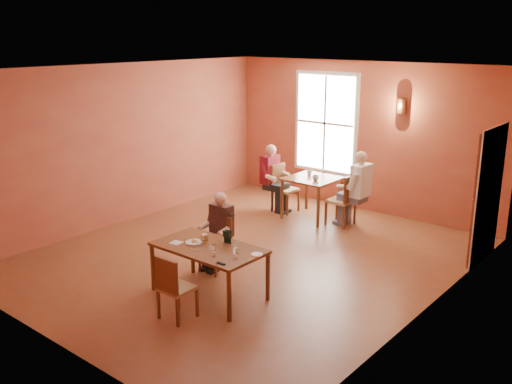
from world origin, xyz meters
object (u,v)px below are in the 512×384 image
Objects in this scene: main_table at (209,271)px; chair_empty at (177,287)px; second_table at (312,198)px; chair_diner_white at (341,199)px; diner_white at (343,189)px; diner_maroon at (284,180)px; chair_diner_main at (215,245)px; diner_main at (214,236)px; chair_diner_maroon at (286,188)px.

chair_empty is (0.15, -0.74, 0.07)m from main_table.
main_table is at bearing 100.69° from chair_empty.
second_table is (-0.84, 3.76, 0.05)m from main_table.
chair_diner_white is 0.20m from diner_white.
chair_empty reaches higher than main_table.
diner_white is 1.06× the size of diner_maroon.
chair_diner_white is at bearing -95.70° from chair_diner_main.
chair_diner_main is 0.74× the size of diner_main.
second_table is at bearing 90.00° from diner_maroon.
chair_empty is at bearing -176.02° from diner_white.
second_table is at bearing 90.00° from chair_diner_white.
diner_main is 1.25× the size of second_table.
chair_diner_main is 0.92× the size of second_table.
diner_maroon reaches higher than chair_diner_main.
chair_diner_white is (0.65, 0.00, 0.09)m from second_table.
chair_diner_maroon is (-1.49, 3.76, 0.12)m from main_table.
chair_diner_maroon is at bearing -72.54° from diner_main.
diner_white is at bearing -90.00° from chair_diner_white.
diner_white is (0.03, 0.00, 0.20)m from chair_diner_white.
diner_white is at bearing -96.25° from chair_diner_main.
chair_empty is at bearing 115.74° from diner_main.
chair_diner_main is 0.88× the size of chair_diner_maroon.
chair_diner_main is at bearing -90.00° from diner_main.
diner_main is 3.16m from chair_diner_white.
diner_maroon is at bearing -71.88° from chair_diner_main.
diner_maroon is (-0.68, 0.00, 0.25)m from second_table.
chair_diner_maroon is at bearing 180.00° from second_table.
chair_empty reaches higher than chair_diner_main.
chair_empty is 4.81m from diner_maroon.
chair_diner_white is 1.30m from chair_diner_maroon.
chair_empty is 0.62× the size of diner_white.
chair_diner_main is at bearing 18.12° from diner_maroon.
diner_white is 1.35m from chair_diner_maroon.
diner_white reaches higher than diner_maroon.
main_table is 1.66× the size of second_table.
chair_diner_maroon reaches higher than second_table.
diner_maroon is at bearing 111.98° from main_table.
chair_diner_main reaches higher than main_table.
diner_maroon reaches higher than chair_diner_maroon.
diner_main is (-0.50, 0.62, 0.22)m from main_table.
diner_white is (0.68, 0.00, 0.29)m from second_table.
chair_diner_maroon is at bearing 90.00° from diner_white.
chair_diner_main reaches higher than second_table.
main_table is 0.82m from chair_diner_main.
chair_diner_main is 0.61× the size of diner_white.
chair_diner_white reaches higher than chair_diner_maroon.
chair_diner_main is at bearing 17.62° from chair_diner_maroon.
chair_diner_main is 3.29m from diner_maroon.
second_table is 0.66× the size of diner_white.
diner_white is (-0.31, 4.50, 0.27)m from chair_empty.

